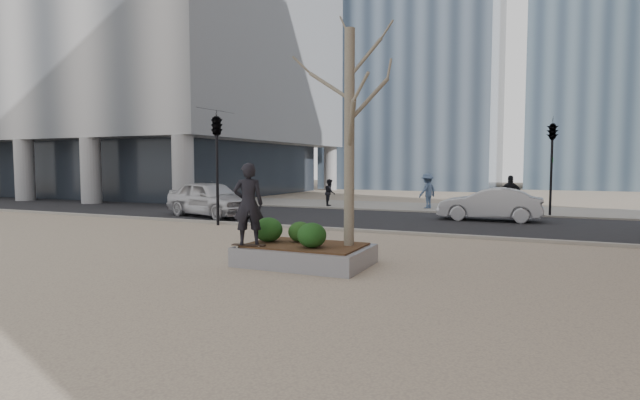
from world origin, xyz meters
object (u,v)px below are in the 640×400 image
at_px(skateboard, 249,246).
at_px(police_car, 211,199).
at_px(planter, 305,255).
at_px(skateboarder, 248,204).

bearing_deg(skateboard, police_car, 114.14).
bearing_deg(police_car, planter, -116.39).
bearing_deg(skateboard, skateboarder, 87.58).
xyz_separation_m(skateboard, skateboarder, (-0.00, 0.00, 0.99)).
distance_m(skateboarder, police_car, 11.58).
bearing_deg(police_car, skateboard, -122.83).
bearing_deg(police_car, skateboarder, -122.83).
xyz_separation_m(planter, police_car, (-8.62, 8.03, 0.61)).
relative_size(planter, police_car, 0.63).
height_order(planter, police_car, police_car).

